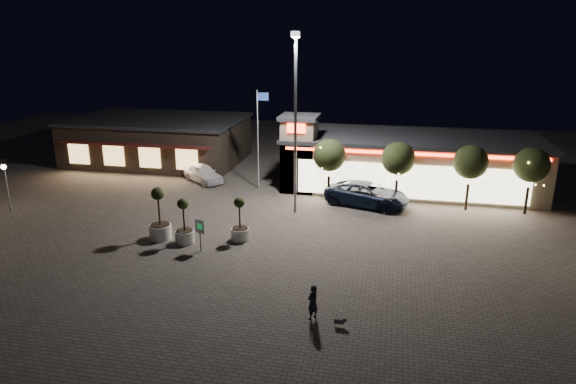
% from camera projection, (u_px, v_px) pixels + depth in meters
% --- Properties ---
extents(ground, '(90.00, 90.00, 0.00)m').
position_uv_depth(ground, '(235.00, 256.00, 29.58)').
color(ground, '#61564E').
rests_on(ground, ground).
extents(retail_building, '(20.40, 8.40, 6.10)m').
position_uv_depth(retail_building, '(404.00, 161.00, 41.82)').
color(retail_building, gray).
rests_on(retail_building, ground).
extents(restaurant_building, '(16.40, 11.00, 4.30)m').
position_uv_depth(restaurant_building, '(158.00, 139.00, 50.28)').
color(restaurant_building, '#382D23').
rests_on(restaurant_building, ground).
extents(floodlight_pole, '(0.60, 0.40, 12.38)m').
position_uv_depth(floodlight_pole, '(295.00, 114.00, 34.53)').
color(floodlight_pole, gray).
rests_on(floodlight_pole, ground).
extents(flagpole, '(0.95, 0.10, 8.00)m').
position_uv_depth(flagpole, '(259.00, 131.00, 40.64)').
color(flagpole, white).
rests_on(flagpole, ground).
extents(lamp_post_west, '(0.36, 0.36, 3.48)m').
position_uv_depth(lamp_post_west, '(6.00, 179.00, 36.06)').
color(lamp_post_west, gray).
rests_on(lamp_post_west, ground).
extents(string_tree_a, '(2.42, 2.42, 4.79)m').
position_uv_depth(string_tree_a, '(329.00, 155.00, 37.98)').
color(string_tree_a, '#332319').
rests_on(string_tree_a, ground).
extents(string_tree_b, '(2.42, 2.42, 4.79)m').
position_uv_depth(string_tree_b, '(398.00, 159.00, 37.01)').
color(string_tree_b, '#332319').
rests_on(string_tree_b, ground).
extents(string_tree_c, '(2.42, 2.42, 4.79)m').
position_uv_depth(string_tree_c, '(471.00, 162.00, 36.04)').
color(string_tree_c, '#332319').
rests_on(string_tree_c, ground).
extents(string_tree_d, '(2.42, 2.42, 4.79)m').
position_uv_depth(string_tree_d, '(532.00, 165.00, 35.26)').
color(string_tree_d, '#332319').
rests_on(string_tree_d, ground).
extents(pickup_truck, '(6.73, 4.46, 1.72)m').
position_uv_depth(pickup_truck, '(367.00, 194.00, 37.85)').
color(pickup_truck, black).
rests_on(pickup_truck, ground).
extents(white_sedan, '(4.55, 4.18, 1.51)m').
position_uv_depth(white_sedan, '(203.00, 173.00, 43.77)').
color(white_sedan, white).
rests_on(white_sedan, ground).
extents(pedestrian, '(0.67, 0.73, 1.66)m').
position_uv_depth(pedestrian, '(313.00, 302.00, 22.92)').
color(pedestrian, black).
rests_on(pedestrian, ground).
extents(dog, '(0.56, 0.20, 0.30)m').
position_uv_depth(dog, '(341.00, 321.00, 22.45)').
color(dog, '#59514C').
rests_on(dog, ground).
extents(planter_left, '(1.36, 1.36, 3.35)m').
position_uv_depth(planter_left, '(160.00, 223.00, 31.71)').
color(planter_left, white).
rests_on(planter_left, ground).
extents(planter_mid, '(1.17, 1.17, 2.87)m').
position_uv_depth(planter_mid, '(184.00, 229.00, 31.14)').
color(planter_mid, white).
rests_on(planter_mid, ground).
extents(planter_right, '(1.13, 1.13, 2.77)m').
position_uv_depth(planter_right, '(240.00, 227.00, 31.60)').
color(planter_right, white).
rests_on(planter_right, ground).
extents(valet_sign, '(0.63, 0.28, 1.97)m').
position_uv_depth(valet_sign, '(200.00, 229.00, 29.85)').
color(valet_sign, gray).
rests_on(valet_sign, ground).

